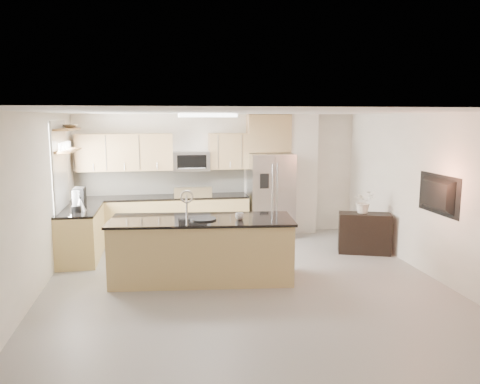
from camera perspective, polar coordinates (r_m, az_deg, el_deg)
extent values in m
plane|color=gray|center=(7.26, 0.67, -11.26)|extent=(6.50, 6.50, 0.00)
cube|color=white|center=(6.81, 0.72, 9.72)|extent=(6.00, 6.50, 0.02)
cube|color=white|center=(10.10, -2.61, 2.08)|extent=(6.00, 0.02, 2.60)
cube|color=white|center=(3.86, 9.49, -9.48)|extent=(6.00, 0.02, 2.60)
cube|color=white|center=(7.04, -24.11, -1.73)|extent=(0.02, 6.50, 2.60)
cube|color=white|center=(8.01, 22.31, -0.40)|extent=(0.02, 6.50, 2.60)
cube|color=tan|center=(9.85, -9.44, -3.29)|extent=(3.55, 0.65, 0.88)
cube|color=black|center=(9.76, -9.51, -0.65)|extent=(3.55, 0.66, 0.04)
cube|color=beige|center=(10.03, -9.56, 1.23)|extent=(3.55, 0.02, 0.52)
cube|color=tan|center=(8.92, -18.80, -4.94)|extent=(0.65, 1.50, 0.88)
cube|color=black|center=(8.82, -18.95, -2.04)|extent=(0.66, 1.50, 0.04)
cube|color=black|center=(9.86, -5.81, -3.13)|extent=(0.76, 0.64, 0.90)
cube|color=black|center=(9.78, -5.85, -0.46)|extent=(0.76, 0.62, 0.03)
cube|color=#B9B9BB|center=(9.46, -5.74, -0.07)|extent=(0.76, 0.04, 0.22)
cube|color=tan|center=(9.84, -13.84, 4.72)|extent=(1.92, 0.33, 0.75)
cube|color=tan|center=(9.91, -1.42, 5.01)|extent=(0.82, 0.33, 0.75)
cube|color=#B9B9BB|center=(9.81, -5.97, 3.78)|extent=(0.76, 0.40, 0.40)
cube|color=black|center=(9.62, -5.89, 3.67)|extent=(0.60, 0.02, 0.28)
cube|color=#B9B9BB|center=(9.98, 3.73, -0.39)|extent=(0.92, 0.75, 1.78)
cube|color=gray|center=(9.61, 4.25, -0.75)|extent=(0.02, 0.01, 1.69)
cube|color=black|center=(9.50, 3.00, 1.34)|extent=(0.18, 0.03, 0.30)
cube|color=white|center=(10.33, 7.57, 2.17)|extent=(0.60, 0.30, 2.60)
cube|color=white|center=(8.77, -21.19, 2.74)|extent=(0.03, 1.05, 1.55)
cube|color=silver|center=(8.77, -21.10, 2.74)|extent=(0.03, 1.15, 1.65)
cube|color=olive|center=(8.82, -20.32, 4.77)|extent=(0.30, 1.20, 0.04)
cube|color=olive|center=(8.81, -20.45, 7.17)|extent=(0.30, 1.20, 0.04)
cube|color=white|center=(8.34, -4.03, 9.29)|extent=(1.00, 0.50, 0.06)
cube|color=tan|center=(7.39, -4.66, -7.11)|extent=(2.85, 1.24, 0.94)
cube|color=black|center=(7.27, -4.71, -3.41)|extent=(2.92, 1.31, 0.04)
cube|color=black|center=(7.26, -6.39, -3.58)|extent=(0.58, 0.43, 0.01)
cylinder|color=#B9B9BB|center=(7.45, -6.52, -1.65)|extent=(0.03, 0.03, 0.34)
torus|color=#B9B9BB|center=(7.36, -6.51, -0.59)|extent=(0.21, 0.03, 0.21)
cube|color=black|center=(9.10, 14.93, -4.88)|extent=(1.03, 0.69, 0.76)
imported|color=silver|center=(7.17, -0.06, -2.96)|extent=(0.17, 0.17, 0.10)
cylinder|color=black|center=(7.19, -4.51, -3.30)|extent=(0.45, 0.45, 0.02)
cylinder|color=black|center=(8.47, -19.34, -1.98)|extent=(0.16, 0.16, 0.11)
cylinder|color=silver|center=(8.44, -19.41, -0.74)|extent=(0.12, 0.12, 0.26)
cone|color=#B9B9BB|center=(8.57, -18.91, -1.46)|extent=(0.20, 0.20, 0.22)
cylinder|color=black|center=(8.55, -18.95, -0.66)|extent=(0.04, 0.04, 0.04)
cube|color=black|center=(8.97, -18.95, -0.58)|extent=(0.20, 0.24, 0.36)
cylinder|color=#B9B9BB|center=(8.92, -18.99, -1.18)|extent=(0.12, 0.12, 0.13)
imported|color=#B9B9BB|center=(9.15, -20.06, 7.62)|extent=(0.44, 0.44, 0.09)
imported|color=silver|center=(9.01, 14.84, -0.46)|extent=(0.70, 0.64, 0.65)
imported|color=black|center=(7.79, 22.54, -0.29)|extent=(0.14, 1.08, 0.62)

